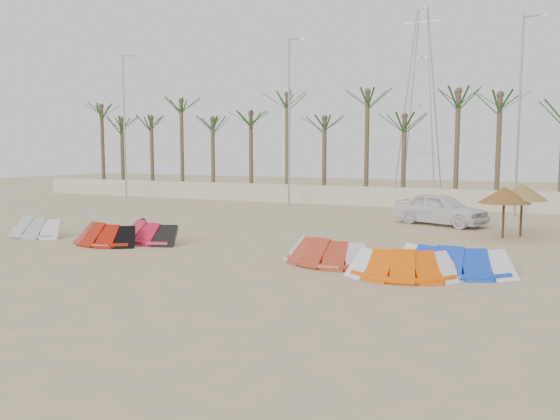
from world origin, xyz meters
The scene contains 16 objects.
ground centered at (0.00, 0.00, 0.00)m, with size 120.00×120.00×0.00m, color tan.
boundary_wall centered at (0.00, 22.00, 0.65)m, with size 60.00×0.30×1.30m, color beige.
palm_line centered at (0.67, 23.50, 6.44)m, with size 52.00×4.00×7.70m.
lamp_a centered at (-19.96, 20.00, 5.77)m, with size 1.25×0.14×11.00m.
lamp_b centered at (-5.96, 20.00, 5.77)m, with size 1.25×0.14×11.00m.
lamp_c centered at (8.04, 20.00, 5.77)m, with size 1.25×0.14×11.00m.
pylon centered at (1.00, 28.00, 0.00)m, with size 3.00×3.00×14.00m, color #A5A8AD, non-canonical shape.
kite_grey centered at (-10.23, 3.34, 0.42)m, with size 3.38×2.05×0.90m.
kite_red_left centered at (-6.01, 2.99, 0.42)m, with size 3.35×1.95×0.90m.
kite_red_mid centered at (-4.94, 4.38, 0.42)m, with size 4.04×2.82×0.90m.
kite_red_right centered at (3.09, 3.03, 0.42)m, with size 3.36×2.17×0.90m.
kite_orange centered at (5.80, 2.18, 0.42)m, with size 3.28×2.04×0.90m.
kite_blue centered at (6.95, 3.38, 0.42)m, with size 3.43×1.57×0.90m.
parasol_left centered at (7.88, 11.12, 1.79)m, with size 2.09×2.09×2.15m.
parasol_mid centered at (8.55, 11.87, 1.90)m, with size 2.07×2.07×2.25m.
car centered at (4.84, 14.23, 0.79)m, with size 1.86×4.62×1.57m, color white.
Camera 1 is at (9.17, -13.26, 3.54)m, focal length 35.00 mm.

